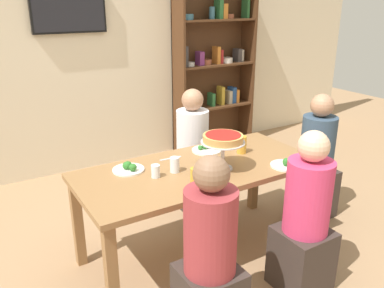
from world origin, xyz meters
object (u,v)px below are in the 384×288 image
at_px(bookshelf, 213,64).
at_px(water_glass_clear_far, 175,165).
at_px(diner_near_right, 305,225).
at_px(beer_glass_amber_tall, 242,145).
at_px(water_glass_clear_near, 156,171).
at_px(cutlery_fork_near, 171,158).
at_px(television, 69,9).
at_px(diner_near_left, 210,263).
at_px(diner_far_right, 192,157).
at_px(cutlery_knife_near, 240,140).
at_px(diner_head_east, 315,165).
at_px(water_glass_clear_spare, 238,141).
at_px(salad_plate_near_diner, 128,168).
at_px(beer_glass_amber_short, 195,179).
at_px(dining_table, 199,178).
at_px(salad_plate_spare, 286,165).
at_px(salad_plate_far_diner, 206,150).
at_px(deep_dish_pizza_stand, 223,141).

distance_m(bookshelf, water_glass_clear_far, 2.64).
relative_size(diner_near_right, beer_glass_amber_tall, 8.17).
relative_size(water_glass_clear_near, cutlery_fork_near, 0.50).
xyz_separation_m(television, diner_near_left, (-0.10, -2.82, -1.31)).
xyz_separation_m(bookshelf, television, (-1.77, 0.09, 0.69)).
relative_size(television, diner_far_right, 0.68).
bearing_deg(cutlery_knife_near, diner_head_east, 134.79).
relative_size(diner_near_right, water_glass_clear_spare, 11.30).
bearing_deg(salad_plate_near_diner, water_glass_clear_spare, 0.07).
bearing_deg(diner_far_right, cutlery_fork_near, -46.03).
height_order(television, beer_glass_amber_short, television).
bearing_deg(diner_near_right, bookshelf, -21.93).
relative_size(dining_table, salad_plate_spare, 8.16).
relative_size(salad_plate_near_diner, water_glass_clear_near, 2.55).
height_order(diner_far_right, salad_plate_spare, diner_far_right).
xyz_separation_m(salad_plate_far_diner, cutlery_fork_near, (-0.33, 0.00, -0.01)).
height_order(beer_glass_amber_tall, cutlery_fork_near, beer_glass_amber_tall).
distance_m(diner_near_left, cutlery_fork_near, 1.04).
relative_size(salad_plate_far_diner, beer_glass_amber_tall, 1.69).
height_order(diner_head_east, diner_far_right, same).
bearing_deg(bookshelf, diner_near_right, -111.93).
xyz_separation_m(salad_plate_spare, water_glass_clear_near, (-0.90, 0.33, 0.03)).
height_order(bookshelf, diner_far_right, bookshelf).
distance_m(dining_table, diner_near_right, 0.82).
bearing_deg(salad_plate_spare, bookshelf, 68.18).
distance_m(beer_glass_amber_short, cutlery_knife_near, 1.05).
bearing_deg(dining_table, diner_near_left, -117.85).
distance_m(diner_near_left, water_glass_clear_near, 0.78).
bearing_deg(diner_near_right, deep_dish_pizza_stand, 24.44).
xyz_separation_m(dining_table, diner_head_east, (1.23, -0.03, -0.16)).
height_order(salad_plate_far_diner, cutlery_knife_near, salad_plate_far_diner).
distance_m(diner_head_east, salad_plate_near_diner, 1.74).
height_order(television, water_glass_clear_far, television).
distance_m(deep_dish_pizza_stand, beer_glass_amber_short, 0.42).
height_order(diner_far_right, deep_dish_pizza_stand, diner_far_right).
relative_size(deep_dish_pizza_stand, water_glass_clear_near, 3.53).
height_order(television, water_glass_clear_spare, television).
bearing_deg(diner_near_left, bookshelf, -34.32).
distance_m(diner_near_left, water_glass_clear_far, 0.81).
bearing_deg(diner_near_left, cutlery_knife_near, -44.23).
xyz_separation_m(diner_near_right, diner_near_left, (-0.77, -0.01, 0.00)).
height_order(diner_head_east, cutlery_fork_near, diner_head_east).
height_order(dining_table, water_glass_clear_near, water_glass_clear_near).
relative_size(salad_plate_near_diner, cutlery_knife_near, 1.28).
relative_size(salad_plate_near_diner, cutlery_fork_near, 1.28).
relative_size(salad_plate_far_diner, cutlery_fork_near, 1.33).
distance_m(dining_table, bookshelf, 2.55).
height_order(cutlery_fork_near, cutlery_knife_near, same).
bearing_deg(diner_far_right, television, -154.56).
bearing_deg(television, beer_glass_amber_tall, -70.48).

